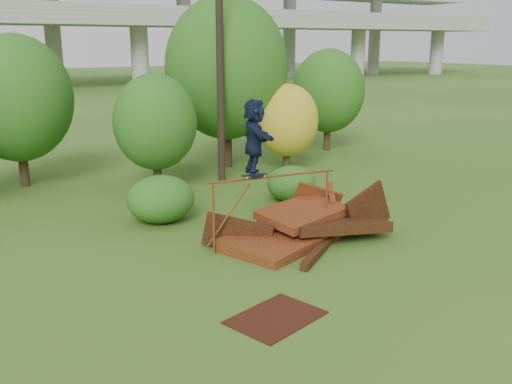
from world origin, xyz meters
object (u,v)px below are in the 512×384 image
skater (254,137)px  flat_plate (276,317)px  utility_pole (220,54)px  scrap_pile (303,227)px

skater → flat_plate: skater is taller
flat_plate → utility_pole: size_ratio=0.19×
skater → utility_pole: 7.76m
utility_pole → skater: bearing=-111.8°
scrap_pile → skater: bearing=171.8°
skater → flat_plate: (-1.77, -3.69, -2.96)m
flat_plate → utility_pole: 12.59m
utility_pole → scrap_pile: bearing=-100.5°
skater → utility_pole: (2.79, 6.98, 1.94)m
scrap_pile → flat_plate: size_ratio=3.05×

